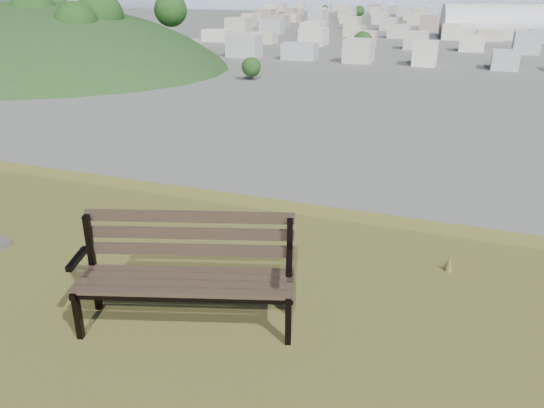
% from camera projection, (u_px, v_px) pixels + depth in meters
% --- Properties ---
extents(park_bench, '(1.80, 1.04, 0.90)m').
position_uv_depth(park_bench, '(187.00, 266.00, 4.26)').
color(park_bench, '#3A3021').
rests_on(park_bench, hilltop_mesa).
extents(arena, '(57.26, 32.43, 22.78)m').
position_uv_depth(arena, '(494.00, 27.00, 281.09)').
color(arena, '#B9B8B4').
rests_on(arena, ground).
extents(green_wooded_hill, '(170.34, 136.28, 85.17)m').
position_uv_depth(green_wooded_hill, '(28.00, 65.00, 189.19)').
color(green_wooded_hill, '#1A3F17').
rests_on(green_wooded_hill, ground).
extents(city_blocks, '(395.00, 361.00, 7.00)m').
position_uv_depth(city_blocks, '(473.00, 21.00, 352.97)').
color(city_blocks, beige).
rests_on(city_blocks, ground).
extents(city_trees, '(406.52, 387.20, 9.98)m').
position_uv_depth(city_trees, '(421.00, 26.00, 295.53)').
color(city_trees, '#34211A').
rests_on(city_trees, ground).
extents(bay_water, '(2400.00, 700.00, 0.12)m').
position_uv_depth(bay_water, '(478.00, 2.00, 791.98)').
color(bay_water, '#9CB5C6').
rests_on(bay_water, ground).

